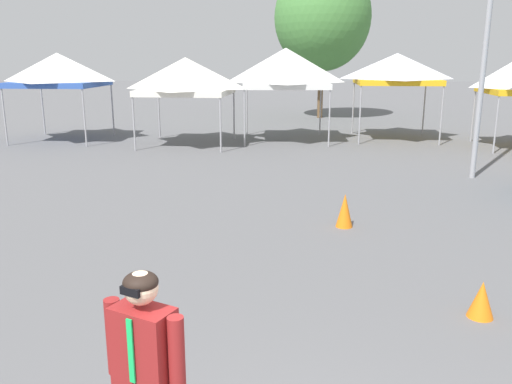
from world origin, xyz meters
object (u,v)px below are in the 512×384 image
at_px(canopy_tent_behind_left, 186,76).
at_px(canopy_tent_behind_center, 397,69).
at_px(traffic_cone_near_barrier, 482,299).
at_px(tree_behind_tents_right, 323,17).
at_px(canopy_tent_right_of_center, 58,70).
at_px(canopy_tent_behind_right, 286,68).
at_px(traffic_cone_lot_center, 345,210).
at_px(person_foreground, 146,373).

distance_m(canopy_tent_behind_left, canopy_tent_behind_center, 8.02).
bearing_deg(traffic_cone_near_barrier, tree_behind_tents_right, 91.47).
relative_size(canopy_tent_right_of_center, canopy_tent_behind_right, 0.95).
bearing_deg(canopy_tent_behind_center, canopy_tent_behind_left, -167.10).
distance_m(traffic_cone_lot_center, traffic_cone_near_barrier, 3.77).
relative_size(canopy_tent_right_of_center, person_foreground, 1.85).
distance_m(canopy_tent_right_of_center, traffic_cone_near_barrier, 17.91).
xyz_separation_m(canopy_tent_behind_right, canopy_tent_behind_center, (4.24, 0.56, -0.04)).
relative_size(canopy_tent_right_of_center, canopy_tent_behind_left, 0.99).
height_order(canopy_tent_behind_right, canopy_tent_behind_center, canopy_tent_behind_right).
bearing_deg(traffic_cone_near_barrier, canopy_tent_right_of_center, 128.32).
distance_m(canopy_tent_behind_right, tree_behind_tents_right, 8.50).
xyz_separation_m(person_foreground, traffic_cone_lot_center, (2.09, 6.51, -0.71)).
distance_m(canopy_tent_behind_right, traffic_cone_lot_center, 11.10).
bearing_deg(canopy_tent_behind_left, tree_behind_tents_right, 59.44).
height_order(canopy_tent_behind_left, traffic_cone_near_barrier, canopy_tent_behind_left).
bearing_deg(canopy_tent_behind_right, canopy_tent_behind_left, -160.96).
bearing_deg(canopy_tent_behind_right, person_foreground, -93.19).
distance_m(canopy_tent_right_of_center, canopy_tent_behind_left, 5.08).
bearing_deg(tree_behind_tents_right, person_foreground, -96.37).
height_order(traffic_cone_lot_center, traffic_cone_near_barrier, traffic_cone_lot_center).
bearing_deg(canopy_tent_right_of_center, traffic_cone_lot_center, -46.91).
height_order(canopy_tent_behind_right, person_foreground, canopy_tent_behind_right).
xyz_separation_m(canopy_tent_right_of_center, traffic_cone_near_barrier, (11.01, -13.92, -2.43)).
bearing_deg(canopy_tent_behind_center, canopy_tent_behind_right, -172.52).
relative_size(canopy_tent_behind_center, traffic_cone_lot_center, 5.10).
bearing_deg(canopy_tent_behind_left, canopy_tent_right_of_center, 170.50).
bearing_deg(traffic_cone_near_barrier, canopy_tent_behind_right, 99.60).
bearing_deg(canopy_tent_behind_right, tree_behind_tents_right, 76.90).
bearing_deg(traffic_cone_lot_center, tree_behind_tents_right, 87.79).
distance_m(canopy_tent_behind_center, person_foreground, 18.66).
bearing_deg(canopy_tent_behind_center, traffic_cone_lot_center, -105.38).
xyz_separation_m(person_foreground, tree_behind_tents_right, (2.82, 25.24, 4.06)).
bearing_deg(person_foreground, traffic_cone_lot_center, 72.18).
bearing_deg(traffic_cone_lot_center, person_foreground, -107.82).
bearing_deg(tree_behind_tents_right, canopy_tent_behind_right, -103.10).
height_order(canopy_tent_behind_right, traffic_cone_lot_center, canopy_tent_behind_right).
relative_size(canopy_tent_behind_left, canopy_tent_behind_right, 0.96).
bearing_deg(canopy_tent_right_of_center, canopy_tent_behind_center, 4.24).
relative_size(canopy_tent_behind_left, tree_behind_tents_right, 0.43).
bearing_deg(traffic_cone_near_barrier, person_foreground, -138.78).
bearing_deg(canopy_tent_right_of_center, person_foreground, -65.72).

